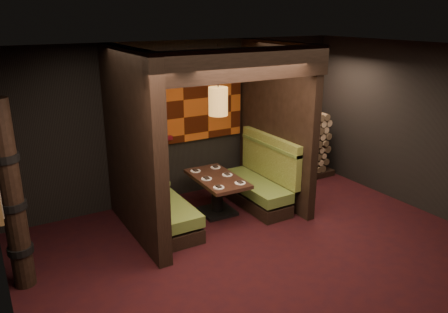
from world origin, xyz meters
TOP-DOWN VIEW (x-y plane):
  - floor at (0.00, 0.00)m, footprint 6.50×5.50m
  - ceiling at (0.00, 0.00)m, footprint 6.50×5.50m
  - wall_back at (0.00, 2.76)m, footprint 6.50×0.02m
  - wall_right at (3.26, 0.00)m, footprint 0.02×5.50m
  - partition_left at (-1.35, 1.65)m, footprint 0.20×2.20m
  - partition_right at (1.30, 1.70)m, footprint 0.15×2.10m
  - header_beam at (-0.02, 0.70)m, footprint 2.85×0.18m
  - tapa_back_panel at (-0.02, 2.71)m, footprint 2.40×0.06m
  - tapa_side_panel at (-1.23, 1.82)m, footprint 0.04×1.85m
  - lacquer_shelf at (-0.60, 2.65)m, footprint 0.60×0.12m
  - booth_bench_left at (-0.96, 1.65)m, footprint 0.68×1.60m
  - booth_bench_right at (0.93, 1.65)m, footprint 0.68×1.60m
  - dining_table at (0.09, 1.68)m, footprint 0.72×1.27m
  - place_settings at (0.09, 1.68)m, footprint 0.60×1.05m
  - pendant_lamp at (0.09, 1.63)m, footprint 0.31×0.31m
  - totem_column at (-3.05, 1.10)m, footprint 0.31×0.31m
  - firewood_stack at (2.29, 2.35)m, footprint 1.73×0.70m
  - mosaic_header at (2.29, 2.68)m, footprint 1.83×0.10m
  - bay_front_post at (1.39, 1.96)m, footprint 0.08×0.08m

SIDE VIEW (x-z plane):
  - floor at x=0.00m, z-range -0.02..0.00m
  - booth_bench_left at x=-0.96m, z-range -0.17..0.97m
  - booth_bench_right at x=0.93m, z-range -0.17..0.97m
  - dining_table at x=0.09m, z-range 0.10..0.76m
  - place_settings at x=0.09m, z-range 0.66..0.69m
  - firewood_stack at x=2.29m, z-range 0.00..1.36m
  - lacquer_shelf at x=-0.60m, z-range 1.15..1.21m
  - totem_column at x=-3.05m, z-range -0.01..2.39m
  - wall_back at x=0.00m, z-range 0.00..2.85m
  - wall_right at x=3.26m, z-range 0.00..2.85m
  - partition_left at x=-1.35m, z-range 0.00..2.85m
  - partition_right at x=1.30m, z-range 0.00..2.85m
  - bay_front_post at x=1.39m, z-range 0.00..2.85m
  - mosaic_header at x=2.29m, z-range 1.36..1.92m
  - tapa_back_panel at x=-0.02m, z-range 1.04..2.60m
  - tapa_side_panel at x=-1.23m, z-range 1.12..2.58m
  - pendant_lamp at x=0.09m, z-range 1.41..2.52m
  - header_beam at x=-0.02m, z-range 2.41..2.85m
  - ceiling at x=0.00m, z-range 2.85..2.87m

